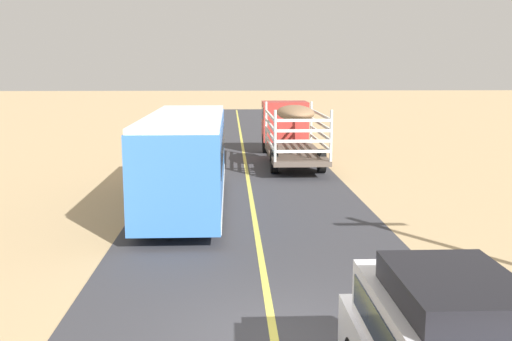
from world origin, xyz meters
TOP-DOWN VIEW (x-y plane):
  - ground_plane at (0.00, 0.00)m, footprint 240.00×240.00m
  - road_surface at (0.00, 0.00)m, footprint 8.00×120.00m
  - road_centre_line at (0.00, 0.00)m, footprint 0.16×117.60m
  - livestock_truck at (2.33, 21.33)m, footprint 2.53×9.70m
  - bus at (-2.27, 10.21)m, footprint 2.54×10.00m

SIDE VIEW (x-z plane):
  - ground_plane at x=0.00m, z-range 0.00..0.00m
  - road_surface at x=0.00m, z-range 0.00..0.02m
  - road_centre_line at x=0.00m, z-range 0.02..0.02m
  - bus at x=-2.27m, z-range 0.14..3.35m
  - livestock_truck at x=2.33m, z-range 0.28..3.30m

